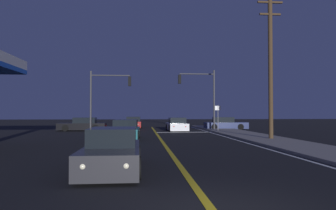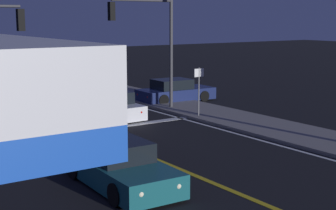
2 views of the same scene
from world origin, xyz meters
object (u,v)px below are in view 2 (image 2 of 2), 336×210
at_px(car_lead_oncoming_teal, 120,167).
at_px(street_sign_corner, 199,84).
at_px(car_far_approaching_white, 109,106).
at_px(car_mid_block_navy, 175,92).
at_px(traffic_signal_near_right, 151,34).

height_order(car_lead_oncoming_teal, street_sign_corner, street_sign_corner).
relative_size(car_far_approaching_white, car_mid_block_navy, 0.97).
bearing_deg(car_far_approaching_white, traffic_signal_near_right, 0.97).
bearing_deg(car_far_approaching_white, car_mid_block_navy, 19.93).
bearing_deg(traffic_signal_near_right, car_mid_block_navy, -145.76).
relative_size(car_mid_block_navy, street_sign_corner, 1.85).
height_order(car_lead_oncoming_teal, car_mid_block_navy, same).
bearing_deg(street_sign_corner, car_mid_block_navy, 67.75).
height_order(traffic_signal_near_right, street_sign_corner, traffic_signal_near_right).
relative_size(car_lead_oncoming_teal, traffic_signal_near_right, 0.73).
xyz_separation_m(car_far_approaching_white, car_mid_block_navy, (5.49, 2.09, 0.00)).
distance_m(car_far_approaching_white, car_lead_oncoming_teal, 10.53).
height_order(car_mid_block_navy, street_sign_corner, street_sign_corner).
bearing_deg(car_lead_oncoming_teal, traffic_signal_near_right, -125.40).
distance_m(car_lead_oncoming_teal, traffic_signal_near_right, 12.44).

